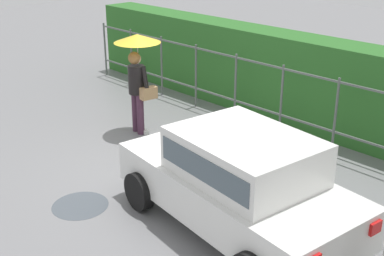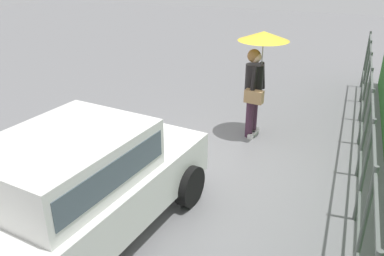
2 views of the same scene
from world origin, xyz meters
name	(u,v)px [view 1 (image 1 of 2)]	position (x,y,z in m)	size (l,w,h in m)	color
ground_plane	(171,164)	(0.00, 0.00, 0.00)	(40.00, 40.00, 0.00)	slate
car	(239,178)	(2.23, -0.68, 0.80)	(3.88, 2.20, 1.48)	white
pedestrian	(138,63)	(-1.64, 0.59, 1.47)	(0.94, 0.94, 2.05)	#47283D
fence_section	(258,90)	(-0.11, 2.54, 0.83)	(11.26, 0.05, 1.50)	#59605B
hedge_row	(284,77)	(-0.11, 3.43, 0.95)	(12.21, 0.90, 1.90)	#2D6B28
puddle_near	(80,205)	(0.13, -1.99, 0.00)	(0.88, 0.88, 0.00)	#4C545B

